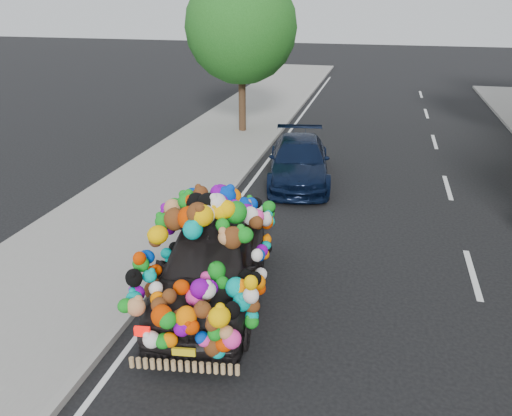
% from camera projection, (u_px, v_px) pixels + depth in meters
% --- Properties ---
extents(ground, '(100.00, 100.00, 0.00)m').
position_uv_depth(ground, '(295.00, 253.00, 10.75)').
color(ground, black).
rests_on(ground, ground).
extents(sidewalk, '(4.00, 60.00, 0.12)m').
position_uv_depth(sidewalk, '(114.00, 230.00, 11.68)').
color(sidewalk, gray).
rests_on(sidewalk, ground).
extents(kerb, '(0.15, 60.00, 0.13)m').
position_uv_depth(kerb, '(192.00, 239.00, 11.25)').
color(kerb, gray).
rests_on(kerb, ground).
extents(lane_markings, '(6.00, 50.00, 0.01)m').
position_uv_depth(lane_markings, '(473.00, 274.00, 9.94)').
color(lane_markings, silver).
rests_on(lane_markings, ground).
extents(tree_near_sidewalk, '(4.20, 4.20, 6.13)m').
position_uv_depth(tree_near_sidewalk, '(241.00, 27.00, 18.48)').
color(tree_near_sidewalk, '#332114').
rests_on(tree_near_sidewalk, ground).
extents(plush_art_car, '(2.68, 4.70, 2.10)m').
position_uv_depth(plush_art_car, '(211.00, 245.00, 8.79)').
color(plush_art_car, black).
rests_on(plush_art_car, ground).
extents(navy_sedan, '(2.40, 4.49, 1.24)m').
position_uv_depth(navy_sedan, '(299.00, 161.00, 14.71)').
color(navy_sedan, black).
rests_on(navy_sedan, ground).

